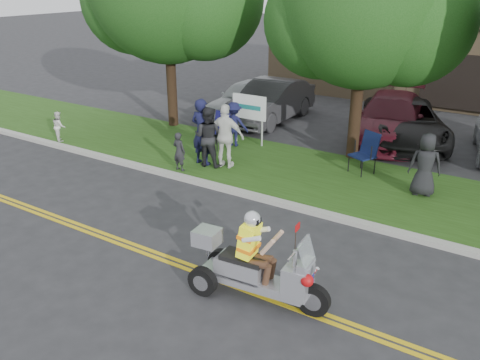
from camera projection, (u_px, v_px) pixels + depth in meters
The scene contains 22 objects.
ground at pixel (200, 255), 10.50m from camera, with size 120.00×120.00×0.00m, color #28282B.
centerline_near at pixel (182, 267), 10.04m from camera, with size 60.00×0.10×0.01m, color gold.
centerline_far at pixel (187, 264), 10.17m from camera, with size 60.00×0.10×0.01m, color gold.
curb at pixel (272, 201), 12.85m from camera, with size 60.00×0.25×0.12m, color #A8A89E.
grass_verge at pixel (309, 175), 14.52m from camera, with size 60.00×4.00×0.10m, color #234612.
commercial_building at pixel (480, 52), 23.50m from camera, with size 18.00×8.20×4.00m.
tree_mid at pixel (367, 11), 14.17m from camera, with size 5.88×4.80×7.05m.
business_sign at pixel (249, 110), 16.61m from camera, with size 1.25×0.06×1.75m.
trike_scooter at pixel (253, 268), 8.92m from camera, with size 2.59×0.90×1.70m.
lawn_chair_a at pixel (366, 150), 14.36m from camera, with size 0.83×0.84×1.17m.
lawn_chair_b at pixel (219, 128), 16.45m from camera, with size 0.70×0.72×1.16m.
spectator_adult_left at pixel (202, 132), 14.88m from camera, with size 0.72×0.47×1.98m, color #141538.
spectator_adult_mid at pixel (208, 137), 14.77m from camera, with size 0.86×0.67×1.77m, color black.
spectator_adult_right at pixel (226, 136), 14.64m from camera, with size 1.10×0.46×1.87m, color white.
spectator_chair_a at pixel (234, 124), 16.57m from camera, with size 0.94×0.54×1.46m, color #171840.
spectator_chair_b at pixel (425, 165), 12.81m from camera, with size 0.80×0.52×1.63m, color black.
child_left at pixel (179, 151), 14.53m from camera, with size 0.41×0.27×1.13m, color black.
child_right at pixel (59, 126), 17.17m from camera, with size 0.49×0.38×1.01m, color white.
parked_car_far_left at pixel (247, 99), 20.36m from camera, with size 1.74×4.32×1.47m, color silver.
parked_car_left at pixel (270, 101), 19.70m from camera, with size 1.68×4.82×1.59m, color #302F32.
parked_car_mid at pixel (405, 122), 17.24m from camera, with size 2.40×5.20×1.45m, color black.
parked_car_right at pixel (390, 118), 17.51m from camera, with size 2.16×5.31×1.54m, color #541320.
Camera 1 is at (5.65, -7.22, 5.40)m, focal length 38.00 mm.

